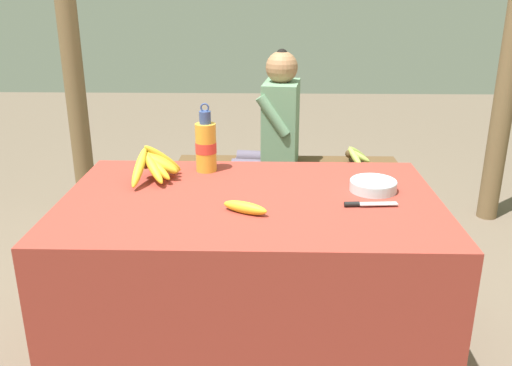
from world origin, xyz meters
The scene contains 11 objects.
ground_plane centered at (0.00, 0.00, 0.00)m, with size 12.00×12.00×0.00m, color brown.
market_counter centered at (0.00, 0.00, 0.35)m, with size 1.43×0.91×0.69m.
banana_bunch_ripe centered at (-0.40, 0.20, 0.77)m, with size 0.19×0.32×0.16m.
serving_bowl centered at (0.48, 0.08, 0.72)m, with size 0.18×0.18×0.04m.
water_bottle centered at (-0.20, 0.32, 0.81)m, with size 0.09×0.09×0.30m.
loose_banana_front centered at (-0.01, -0.16, 0.72)m, with size 0.17×0.11×0.04m.
knife centered at (0.41, -0.08, 0.70)m, with size 0.20×0.04×0.02m.
wooden_bench centered at (0.19, 1.31, 0.35)m, with size 1.38×0.32×0.42m.
seated_vendor centered at (0.09, 1.28, 0.64)m, with size 0.43×0.41×1.12m.
banana_bunch_green centered at (0.60, 1.30, 0.48)m, with size 0.16×0.27×0.12m.
support_post_near centered at (-1.16, 1.47, 1.38)m, with size 0.13×0.13×2.76m.
Camera 1 is at (0.07, -1.92, 1.44)m, focal length 38.00 mm.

